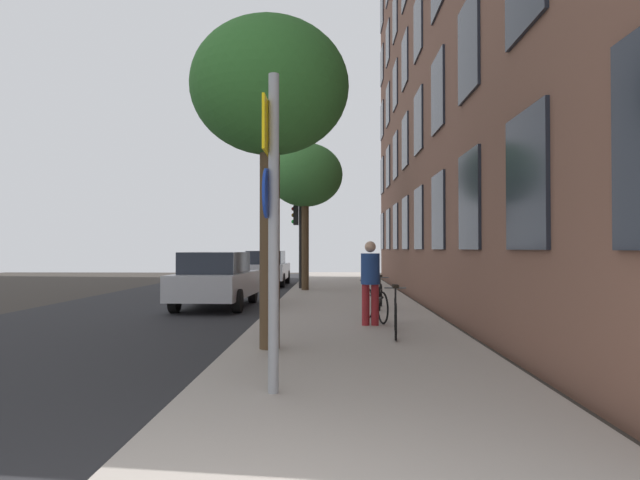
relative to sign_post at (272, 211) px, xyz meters
The scene contains 14 objects.
ground_plane 11.92m from the sign_post, 101.90° to the left, with size 41.80×41.80×0.00m, color #332D28.
road_asphalt 12.51m from the sign_post, 111.50° to the left, with size 7.00×38.00×0.01m, color #232326.
sidewalk 11.71m from the sign_post, 84.60° to the left, with size 4.20×38.00×0.12m, color #9E9389.
building_facade 13.07m from the sign_post, 71.49° to the left, with size 0.56×27.00×16.39m.
sign_post is the anchor object (origin of this frame).
traffic_light 15.66m from the sign_post, 92.76° to the left, with size 0.43×0.24×3.43m.
tree_near 3.40m from the sign_post, 97.32° to the left, with size 2.56×2.56×5.32m.
tree_far 15.01m from the sign_post, 91.58° to the left, with size 2.94×2.94×5.76m.
bicycle_0 4.65m from the sign_post, 64.94° to the left, with size 0.42×1.73×0.95m.
bicycle_1 6.34m from the sign_post, 74.57° to the left, with size 0.54×1.67×0.99m.
bicycle_2 8.78m from the sign_post, 76.88° to the left, with size 0.42×1.69×0.92m.
pedestrian_0 5.54m from the sign_post, 74.36° to the left, with size 0.56×0.56×1.77m.
car_0 9.98m from the sign_post, 105.96° to the left, with size 2.01×4.25×1.62m.
car_1 19.04m from the sign_post, 97.36° to the left, with size 1.93×4.12×1.62m.
Camera 1 is at (0.71, -2.39, 1.73)m, focal length 29.79 mm.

